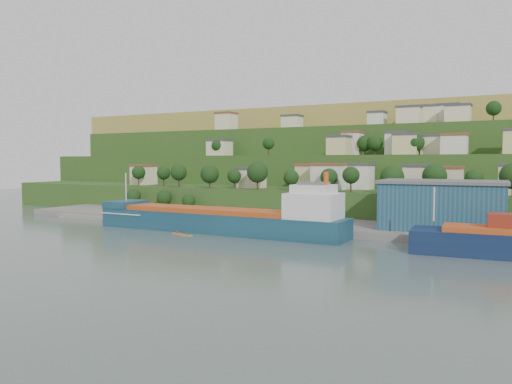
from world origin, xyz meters
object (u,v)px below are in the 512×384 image
Objects in this scene: cargo_ship_near at (224,221)px; caravan at (134,211)px; warehouse at (442,205)px; kayak_orange at (177,233)px.

cargo_ship_near reaches higher than caravan.
cargo_ship_near is 47.77m from caravan.
warehouse is 100.04m from caravan.
kayak_orange is at bearing -38.74° from caravan.
caravan is at bearing -179.66° from warehouse.
warehouse is at bearing 24.21° from kayak_orange.
caravan is at bearing 162.51° from cargo_ship_near.
cargo_ship_near reaches higher than warehouse.
kayak_orange is (35.64, -22.90, -2.38)m from caravan.
caravan is (-45.48, 14.59, -0.45)m from cargo_ship_near.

